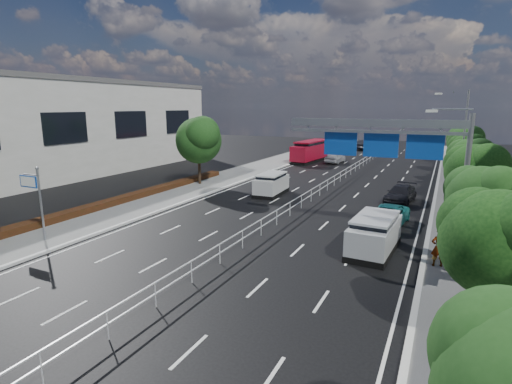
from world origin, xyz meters
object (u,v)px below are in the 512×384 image
at_px(silver_minivan, 374,234).
at_px(parked_car_dark, 401,194).
at_px(toilet_sign, 34,191).
at_px(near_car_silver, 335,157).
at_px(pedestrian_a, 438,248).
at_px(white_minivan, 271,184).
at_px(overhead_gantry, 394,141).
at_px(pedestrian_b, 479,217).
at_px(near_car_dark, 363,145).
at_px(parked_car_teal, 388,216).
at_px(red_bus, 312,150).

bearing_deg(silver_minivan, parked_car_dark, 93.21).
relative_size(toilet_sign, parked_car_dark, 0.95).
bearing_deg(near_car_silver, toilet_sign, 83.75).
bearing_deg(near_car_silver, pedestrian_a, 115.88).
relative_size(toilet_sign, white_minivan, 0.98).
bearing_deg(parked_car_dark, pedestrian_a, -69.93).
relative_size(overhead_gantry, pedestrian_b, 5.72).
xyz_separation_m(white_minivan, parked_car_dark, (10.46, 1.95, -0.26)).
xyz_separation_m(overhead_gantry, pedestrian_a, (2.86, -4.53, -4.55)).
distance_m(near_car_silver, near_car_dark, 18.83).
height_order(toilet_sign, parked_car_dark, toilet_sign).
height_order(toilet_sign, parked_car_teal, toilet_sign).
xyz_separation_m(overhead_gantry, near_car_silver, (-10.81, 29.05, -4.82)).
xyz_separation_m(near_car_silver, silver_minivan, (10.57, -32.52, 0.18)).
bearing_deg(white_minivan, overhead_gantry, -35.84).
distance_m(overhead_gantry, red_bus, 32.75).
height_order(overhead_gantry, silver_minivan, overhead_gantry).
bearing_deg(pedestrian_a, silver_minivan, -35.54).
height_order(toilet_sign, overhead_gantry, overhead_gantry).
bearing_deg(silver_minivan, pedestrian_a, -15.68).
height_order(red_bus, silver_minivan, red_bus).
bearing_deg(silver_minivan, toilet_sign, -156.14).
bearing_deg(near_car_dark, white_minivan, 95.18).
relative_size(white_minivan, red_bus, 0.45).
relative_size(toilet_sign, near_car_dark, 0.83).
distance_m(toilet_sign, near_car_silver, 39.76).
bearing_deg(red_bus, pedestrian_b, -49.66).
height_order(near_car_silver, silver_minivan, silver_minivan).
bearing_deg(pedestrian_b, toilet_sign, 45.64).
xyz_separation_m(white_minivan, silver_minivan, (10.46, -10.47, 0.04)).
bearing_deg(parked_car_teal, near_car_silver, 116.14).
bearing_deg(pedestrian_b, pedestrian_a, 90.34).
bearing_deg(parked_car_teal, pedestrian_b, 8.39).
height_order(overhead_gantry, near_car_silver, overhead_gantry).
bearing_deg(overhead_gantry, silver_minivan, -93.95).
xyz_separation_m(red_bus, pedestrian_b, (19.14, -26.94, -0.47)).
distance_m(parked_car_teal, parked_car_dark, 7.00).
distance_m(parked_car_dark, pedestrian_a, 13.84).
bearing_deg(white_minivan, near_car_silver, 87.64).
bearing_deg(parked_car_dark, pedestrian_b, -45.30).
xyz_separation_m(overhead_gantry, parked_car_dark, (-0.24, 8.95, -4.94)).
bearing_deg(near_car_silver, silver_minivan, 111.74).
distance_m(red_bus, pedestrian_b, 33.05).
height_order(toilet_sign, near_car_silver, toilet_sign).
xyz_separation_m(near_car_dark, parked_car_teal, (10.46, -45.93, -0.24)).
distance_m(near_car_silver, pedestrian_a, 36.26).
bearing_deg(pedestrian_a, near_car_dark, -92.15).
distance_m(near_car_silver, pedestrian_b, 31.05).
bearing_deg(red_bus, toilet_sign, -90.08).
bearing_deg(parked_car_teal, pedestrian_a, -59.61).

